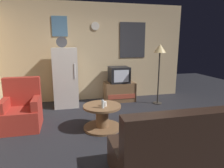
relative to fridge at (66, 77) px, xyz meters
The scene contains 11 objects.
ground_plane 2.26m from the fridge, 66.50° to the right, with size 12.00×12.00×0.00m, color #232328.
wall_with_art 1.16m from the fridge, 30.23° to the left, with size 5.20×0.12×2.70m.
fridge is the anchor object (origin of this frame).
tv_stand 1.55m from the fridge, ahead, with size 0.84×0.53×0.53m.
crt_tv 1.46m from the fridge, ahead, with size 0.54×0.51×0.44m.
standing_lamp 2.51m from the fridge, ahead, with size 0.32×0.32×1.59m.
coffee_table 1.80m from the fridge, 67.64° to the right, with size 0.72×0.72×0.47m.
wine_glass 1.87m from the fridge, 69.92° to the right, with size 0.05×0.05×0.15m, color silver.
mug_ceramic_white 1.81m from the fridge, 67.30° to the right, with size 0.08×0.08×0.09m, color silver.
armchair 1.51m from the fridge, 125.53° to the right, with size 0.68×0.68×0.96m.
couch 3.46m from the fridge, 66.42° to the right, with size 1.70×0.80×0.92m.
Camera 1 is at (-0.82, -3.12, 1.63)m, focal length 31.35 mm.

